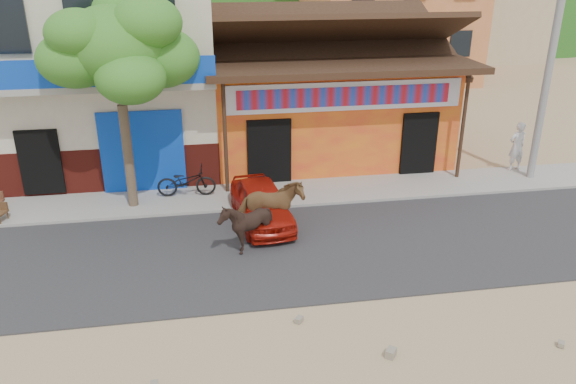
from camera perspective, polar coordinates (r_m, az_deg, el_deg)
name	(u,v)px	position (r m, az deg, el deg)	size (l,w,h in m)	color
ground	(332,304)	(12.26, 4.49, -11.32)	(120.00, 120.00, 0.00)	#9E825B
road	(309,248)	(14.34, 2.13, -5.74)	(60.00, 5.00, 0.04)	#28282B
sidewalk	(287,194)	(17.42, -0.14, -0.20)	(60.00, 2.00, 0.12)	gray
dance_club	(322,105)	(20.97, 3.52, 8.77)	(8.00, 6.00, 3.60)	orange
cafe_building	(106,65)	(20.32, -17.96, 12.18)	(7.00, 6.00, 7.00)	beige
tree	(122,105)	(16.20, -16.49, 8.49)	(3.00, 3.00, 6.00)	#2D721E
utility_pole	(552,54)	(19.35, 25.21, 12.55)	(0.24, 0.24, 8.00)	gray
cow_tan	(270,207)	(14.78, -1.82, -1.58)	(0.79, 1.73, 1.46)	brown
cow_dark	(246,226)	(13.91, -4.26, -3.47)	(1.11, 1.24, 1.37)	black
red_car	(261,203)	(15.45, -2.73, -1.11)	(1.35, 3.35, 1.14)	#AE180C
scooter	(186,181)	(17.26, -10.29, 1.06)	(0.61, 1.76, 0.92)	black
pedestrian	(517,146)	(20.50, 22.23, 4.32)	(0.61, 0.40, 1.68)	silver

